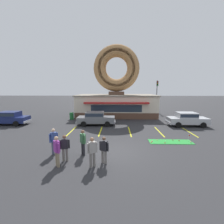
{
  "coord_description": "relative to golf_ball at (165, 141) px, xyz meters",
  "views": [
    {
      "loc": [
        0.09,
        -9.89,
        4.36
      ],
      "look_at": [
        -0.36,
        5.0,
        2.0
      ],
      "focal_mm": 24.0,
      "sensor_mm": 36.0,
      "label": 1
    }
  ],
  "objects": [
    {
      "name": "mini_donut_mid_left",
      "position": [
        -1.09,
        -0.11,
        -0.0
      ],
      "size": [
        0.13,
        0.13,
        0.04
      ],
      "primitive_type": "torus",
      "color": "#D8667F",
      "rests_on": "putting_mat"
    },
    {
      "name": "car_grey",
      "position": [
        -6.53,
        5.46,
        0.82
      ],
      "size": [
        4.6,
        2.06,
        1.6
      ],
      "color": "slate",
      "rests_on": "ground"
    },
    {
      "name": "parking_stripe_centre",
      "position": [
        0.31,
        2.87,
        -0.05
      ],
      "size": [
        0.12,
        3.6,
        0.01
      ],
      "primitive_type": "cube",
      "color": "yellow",
      "rests_on": "ground"
    },
    {
      "name": "mini_donut_mid_right",
      "position": [
        0.72,
        0.23,
        -0.0
      ],
      "size": [
        0.13,
        0.13,
        0.04
      ],
      "primitive_type": "torus",
      "color": "brown",
      "rests_on": "putting_mat"
    },
    {
      "name": "mini_donut_mid_centre",
      "position": [
        -0.15,
        -0.45,
        -0.0
      ],
      "size": [
        0.13,
        0.13,
        0.04
      ],
      "primitive_type": "torus",
      "color": "brown",
      "rests_on": "putting_mat"
    },
    {
      "name": "pedestrian_blue_sweater_man",
      "position": [
        -7.13,
        -3.62,
        0.85
      ],
      "size": [
        0.58,
        0.33,
        1.64
      ],
      "color": "slate",
      "rests_on": "ground"
    },
    {
      "name": "pedestrian_clipboard_woman",
      "position": [
        -6.23,
        -2.75,
        0.9
      ],
      "size": [
        0.43,
        0.48,
        1.7
      ],
      "color": "#232328",
      "rests_on": "ground"
    },
    {
      "name": "pedestrian_hooded_kid",
      "position": [
        -5.38,
        -4.24,
        0.91
      ],
      "size": [
        0.53,
        0.4,
        1.72
      ],
      "color": "slate",
      "rests_on": "ground"
    },
    {
      "name": "putting_mat",
      "position": [
        0.41,
        -0.12,
        -0.04
      ],
      "size": [
        3.5,
        1.1,
        0.03
      ],
      "primitive_type": "cube",
      "color": "green",
      "rests_on": "ground"
    },
    {
      "name": "parking_stripe_far_left",
      "position": [
        -8.69,
        2.87,
        -0.05
      ],
      "size": [
        0.12,
        3.6,
        0.01
      ],
      "primitive_type": "cube",
      "color": "yellow",
      "rests_on": "ground"
    },
    {
      "name": "pedestrian_beanie_man",
      "position": [
        -8.2,
        -2.65,
        0.93
      ],
      "size": [
        0.45,
        0.45,
        1.75
      ],
      "color": "#474C66",
      "rests_on": "ground"
    },
    {
      "name": "putting_flag_pin",
      "position": [
        1.94,
        0.02,
        0.39
      ],
      "size": [
        0.13,
        0.01,
        0.55
      ],
      "color": "silver",
      "rests_on": "putting_mat"
    },
    {
      "name": "trash_bin",
      "position": [
        -10.4,
        8.61,
        0.45
      ],
      "size": [
        0.57,
        0.57,
        0.97
      ],
      "color": "#1E662D",
      "rests_on": "ground"
    },
    {
      "name": "parking_stripe_mid_right",
      "position": [
        3.31,
        2.87,
        -0.05
      ],
      "size": [
        0.12,
        3.6,
        0.01
      ],
      "primitive_type": "cube",
      "color": "yellow",
      "rests_on": "ground"
    },
    {
      "name": "mini_donut_far_centre",
      "position": [
        2.03,
        -0.18,
        -0.0
      ],
      "size": [
        0.13,
        0.13,
        0.04
      ],
      "primitive_type": "torus",
      "color": "#D8667F",
      "rests_on": "putting_mat"
    },
    {
      "name": "car_silver",
      "position": [
        4.18,
        5.32,
        0.82
      ],
      "size": [
        4.57,
        2.0,
        1.6
      ],
      "color": "#B2B5BA",
      "rests_on": "ground"
    },
    {
      "name": "parking_stripe_left",
      "position": [
        -5.69,
        2.87,
        -0.05
      ],
      "size": [
        0.12,
        3.6,
        0.01
      ],
      "primitive_type": "cube",
      "color": "yellow",
      "rests_on": "ground"
    },
    {
      "name": "ground_plane",
      "position": [
        -4.14,
        -2.13,
        -0.05
      ],
      "size": [
        160.0,
        160.0,
        0.0
      ],
      "primitive_type": "plane",
      "color": "#2D2D30"
    },
    {
      "name": "traffic_light_pole",
      "position": [
        3.47,
        16.33,
        3.66
      ],
      "size": [
        0.28,
        0.47,
        5.8
      ],
      "color": "#595B60",
      "rests_on": "ground"
    },
    {
      "name": "pedestrian_leather_jacket_man",
      "position": [
        -4.77,
        -3.8,
        0.84
      ],
      "size": [
        0.56,
        0.37,
        1.61
      ],
      "color": "slate",
      "rests_on": "ground"
    },
    {
      "name": "golf_ball",
      "position": [
        0.0,
        0.0,
        0.0
      ],
      "size": [
        0.04,
        0.04,
        0.04
      ],
      "primitive_type": "sphere",
      "color": "white",
      "rests_on": "putting_mat"
    },
    {
      "name": "mini_donut_far_left",
      "position": [
        -0.6,
        0.21,
        -0.0
      ],
      "size": [
        0.13,
        0.13,
        0.04
      ],
      "primitive_type": "torus",
      "color": "#E5C666",
      "rests_on": "putting_mat"
    },
    {
      "name": "mini_donut_near_left",
      "position": [
        1.2,
        0.1,
        -0.0
      ],
      "size": [
        0.13,
        0.13,
        0.04
      ],
      "primitive_type": "torus",
      "color": "brown",
      "rests_on": "putting_mat"
    },
    {
      "name": "mini_donut_near_right",
      "position": [
        -1.22,
        -0.35,
        -0.0
      ],
      "size": [
        0.13,
        0.13,
        0.04
      ],
      "primitive_type": "torus",
      "color": "#D17F47",
      "rests_on": "putting_mat"
    },
    {
      "name": "donut_shop_building",
      "position": [
        -4.08,
        11.81,
        3.69
      ],
      "size": [
        12.3,
        6.75,
        10.96
      ],
      "color": "brown",
      "rests_on": "ground"
    },
    {
      "name": "pedestrian_crossing_woman",
      "position": [
        -7.35,
        -4.25,
        0.93
      ],
      "size": [
        0.44,
        0.46,
        1.76
      ],
      "color": "#7F7056",
      "rests_on": "ground"
    },
    {
      "name": "car_navy",
      "position": [
        -16.99,
        5.3,
        0.82
      ],
      "size": [
        4.61,
        2.08,
        1.6
      ],
      "color": "navy",
      "rests_on": "ground"
    },
    {
      "name": "parking_stripe_mid_left",
      "position": [
        -2.69,
        2.87,
        -0.05
      ],
      "size": [
        0.12,
        3.6,
        0.01
      ],
      "primitive_type": "cube",
      "color": "yellow",
      "rests_on": "ground"
    }
  ]
}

